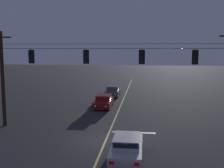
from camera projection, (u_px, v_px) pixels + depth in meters
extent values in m
plane|color=#28282B|center=(105.00, 141.00, 18.99)|extent=(180.00, 180.00, 0.00)
cube|color=#D1C64C|center=(118.00, 112.00, 27.76)|extent=(0.14, 60.00, 0.01)
cube|color=silver|center=(134.00, 132.00, 21.03)|extent=(3.40, 0.36, 0.01)
cylinder|color=#2D2116|center=(3.00, 79.00, 22.42)|extent=(0.32, 0.32, 7.91)
cube|color=#2D2116|center=(1.00, 37.00, 21.97)|extent=(1.80, 0.12, 0.12)
cylinder|color=slate|center=(1.00, 42.00, 22.02)|extent=(0.12, 0.12, 0.18)
cylinder|color=black|center=(110.00, 48.00, 21.01)|extent=(18.07, 0.03, 0.03)
cylinder|color=black|center=(110.00, 44.00, 20.97)|extent=(18.07, 0.02, 0.02)
cylinder|color=black|center=(31.00, 50.00, 21.80)|extent=(0.04, 0.04, 0.18)
cube|color=black|center=(31.00, 57.00, 21.87)|extent=(0.32, 0.26, 0.96)
cube|color=black|center=(32.00, 57.00, 22.02)|extent=(0.48, 0.03, 1.12)
sphere|color=#380A0A|center=(30.00, 53.00, 21.68)|extent=(0.17, 0.17, 0.17)
cylinder|color=black|center=(30.00, 53.00, 21.63)|extent=(0.20, 0.10, 0.20)
sphere|color=#3D280A|center=(30.00, 57.00, 21.72)|extent=(0.17, 0.17, 0.17)
cylinder|color=black|center=(30.00, 56.00, 21.67)|extent=(0.20, 0.10, 0.20)
sphere|color=#1ED83F|center=(30.00, 60.00, 21.75)|extent=(0.17, 0.17, 0.17)
cylinder|color=black|center=(30.00, 60.00, 21.71)|extent=(0.20, 0.10, 0.20)
cylinder|color=black|center=(86.00, 50.00, 21.26)|extent=(0.04, 0.04, 0.18)
cube|color=black|center=(86.00, 57.00, 21.33)|extent=(0.32, 0.26, 0.96)
cube|color=black|center=(86.00, 57.00, 21.48)|extent=(0.48, 0.03, 1.12)
sphere|color=#380A0A|center=(85.00, 53.00, 21.14)|extent=(0.17, 0.17, 0.17)
cylinder|color=black|center=(85.00, 53.00, 21.09)|extent=(0.20, 0.10, 0.20)
sphere|color=#3D280A|center=(85.00, 57.00, 21.18)|extent=(0.17, 0.17, 0.17)
cylinder|color=black|center=(85.00, 56.00, 21.13)|extent=(0.20, 0.10, 0.20)
sphere|color=#1ED83F|center=(85.00, 61.00, 21.21)|extent=(0.17, 0.17, 0.17)
cylinder|color=black|center=(85.00, 60.00, 21.17)|extent=(0.20, 0.10, 0.20)
cylinder|color=black|center=(142.00, 50.00, 20.73)|extent=(0.04, 0.04, 0.18)
cube|color=black|center=(142.00, 57.00, 20.81)|extent=(0.32, 0.26, 0.96)
cube|color=black|center=(142.00, 57.00, 20.95)|extent=(0.48, 0.03, 1.12)
sphere|color=#380A0A|center=(142.00, 53.00, 20.61)|extent=(0.17, 0.17, 0.17)
cylinder|color=black|center=(142.00, 53.00, 20.57)|extent=(0.20, 0.10, 0.20)
sphere|color=#3D280A|center=(142.00, 57.00, 20.65)|extent=(0.17, 0.17, 0.17)
cylinder|color=black|center=(142.00, 57.00, 20.60)|extent=(0.20, 0.10, 0.20)
sphere|color=#1ED83F|center=(142.00, 61.00, 20.69)|extent=(0.17, 0.17, 0.17)
cylinder|color=black|center=(142.00, 60.00, 20.64)|extent=(0.20, 0.10, 0.20)
cylinder|color=black|center=(196.00, 50.00, 20.25)|extent=(0.04, 0.04, 0.18)
cube|color=black|center=(196.00, 57.00, 20.33)|extent=(0.32, 0.26, 0.96)
cube|color=black|center=(195.00, 57.00, 20.47)|extent=(0.48, 0.03, 1.12)
sphere|color=#380A0A|center=(196.00, 53.00, 20.13)|extent=(0.17, 0.17, 0.17)
cylinder|color=black|center=(196.00, 53.00, 20.09)|extent=(0.20, 0.10, 0.20)
sphere|color=#3D280A|center=(196.00, 57.00, 20.17)|extent=(0.17, 0.17, 0.17)
cylinder|color=black|center=(196.00, 57.00, 20.12)|extent=(0.20, 0.10, 0.20)
sphere|color=#1ED83F|center=(196.00, 61.00, 20.21)|extent=(0.17, 0.17, 0.17)
cylinder|color=black|center=(196.00, 61.00, 20.16)|extent=(0.20, 0.10, 0.20)
cube|color=#A5A5AD|center=(127.00, 150.00, 16.02)|extent=(1.80, 4.30, 0.68)
cube|color=#A5A5AD|center=(127.00, 141.00, 15.82)|extent=(1.51, 2.15, 0.54)
cube|color=black|center=(128.00, 136.00, 16.74)|extent=(1.40, 0.21, 0.48)
cube|color=black|center=(125.00, 147.00, 14.78)|extent=(1.37, 0.18, 0.46)
cylinder|color=black|center=(116.00, 145.00, 17.45)|extent=(0.22, 0.64, 0.64)
cylinder|color=black|center=(141.00, 146.00, 17.26)|extent=(0.22, 0.64, 0.64)
cylinder|color=black|center=(111.00, 162.00, 14.82)|extent=(0.22, 0.64, 0.64)
cylinder|color=black|center=(140.00, 163.00, 14.64)|extent=(0.22, 0.64, 0.64)
cube|color=red|center=(112.00, 163.00, 13.95)|extent=(0.28, 0.03, 0.18)
cube|color=red|center=(137.00, 164.00, 13.80)|extent=(0.28, 0.03, 0.18)
cube|color=red|center=(125.00, 144.00, 14.64)|extent=(0.24, 0.04, 0.06)
cube|color=maroon|center=(104.00, 103.00, 30.13)|extent=(1.80, 4.30, 0.68)
cube|color=maroon|center=(104.00, 97.00, 30.17)|extent=(1.51, 2.15, 0.54)
cube|color=black|center=(102.00, 99.00, 29.25)|extent=(1.40, 0.21, 0.48)
cube|color=black|center=(105.00, 96.00, 31.22)|extent=(1.37, 0.18, 0.46)
cylinder|color=black|center=(109.00, 107.00, 28.75)|extent=(0.22, 0.64, 0.64)
cylinder|color=black|center=(94.00, 107.00, 28.94)|extent=(0.22, 0.64, 0.64)
cylinder|color=black|center=(112.00, 102.00, 31.37)|extent=(0.22, 0.64, 0.64)
cylinder|color=black|center=(99.00, 102.00, 31.56)|extent=(0.22, 0.64, 0.64)
sphere|color=white|center=(106.00, 106.00, 27.92)|extent=(0.20, 0.20, 0.20)
sphere|color=white|center=(95.00, 106.00, 28.05)|extent=(0.20, 0.20, 0.20)
cube|color=#4C4C51|center=(113.00, 92.00, 37.32)|extent=(1.80, 4.30, 0.68)
cube|color=#4C4C51|center=(113.00, 88.00, 37.36)|extent=(1.51, 2.15, 0.54)
cube|color=black|center=(112.00, 89.00, 36.44)|extent=(1.40, 0.21, 0.48)
cube|color=black|center=(114.00, 87.00, 38.41)|extent=(1.37, 0.18, 0.46)
cylinder|color=black|center=(117.00, 95.00, 35.94)|extent=(0.22, 0.64, 0.64)
cylinder|color=black|center=(106.00, 95.00, 36.13)|extent=(0.22, 0.64, 0.64)
cylinder|color=black|center=(119.00, 92.00, 38.56)|extent=(0.22, 0.64, 0.64)
cylinder|color=black|center=(108.00, 92.00, 38.75)|extent=(0.22, 0.64, 0.64)
sphere|color=white|center=(115.00, 95.00, 35.11)|extent=(0.20, 0.20, 0.20)
sphere|color=white|center=(107.00, 94.00, 35.25)|extent=(0.20, 0.20, 0.20)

